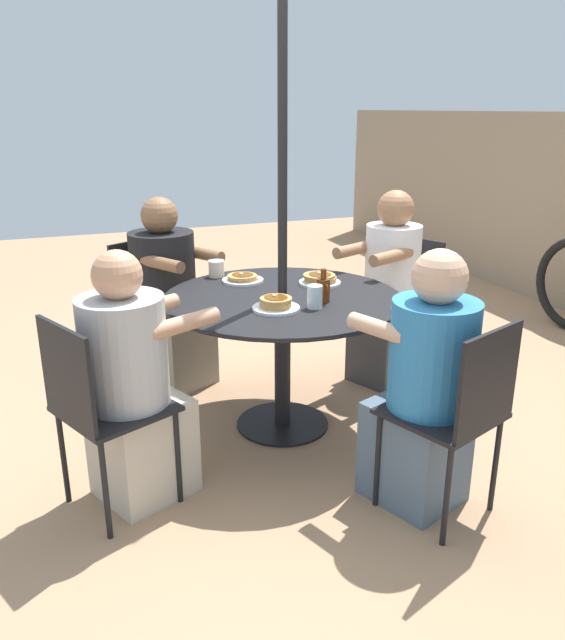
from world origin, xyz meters
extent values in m
plane|color=tan|center=(0.00, 0.00, 0.00)|extent=(12.00, 12.00, 0.00)
cylinder|color=black|center=(0.00, 0.00, 0.01)|extent=(0.50, 0.50, 0.01)
cylinder|color=black|center=(0.00, 0.00, 0.36)|extent=(0.09, 0.09, 0.72)
cylinder|color=black|center=(0.00, 0.00, 0.73)|extent=(1.23, 1.23, 0.02)
cylinder|color=black|center=(0.00, 0.00, 1.18)|extent=(0.05, 0.05, 2.36)
cylinder|color=black|center=(-0.16, 0.82, 0.22)|extent=(0.02, 0.02, 0.45)
cylinder|color=black|center=(-0.48, 0.68, 0.22)|extent=(0.02, 0.02, 0.45)
cylinder|color=black|center=(-0.30, 1.14, 0.22)|extent=(0.02, 0.02, 0.45)
cylinder|color=black|center=(-0.62, 1.00, 0.22)|extent=(0.02, 0.02, 0.45)
cube|color=black|center=(-0.39, 0.91, 0.46)|extent=(0.54, 0.54, 0.02)
cube|color=black|center=(-0.47, 1.09, 0.67)|extent=(0.37, 0.17, 0.41)
cube|color=#3D3D42|center=(-0.35, 0.81, 0.22)|extent=(0.43, 0.45, 0.45)
cylinder|color=white|center=(-0.37, 0.86, 0.72)|extent=(0.33, 0.33, 0.54)
sphere|color=#A3704C|center=(-0.37, 0.86, 1.08)|extent=(0.22, 0.22, 0.22)
cylinder|color=#A3704C|center=(-0.16, 0.73, 0.85)|extent=(0.19, 0.33, 0.07)
cylinder|color=#A3704C|center=(-0.41, 0.62, 0.85)|extent=(0.19, 0.33, 0.07)
cylinder|color=black|center=(-0.80, -0.26, 0.22)|extent=(0.02, 0.02, 0.45)
cylinder|color=black|center=(-0.62, -0.56, 0.22)|extent=(0.02, 0.02, 0.45)
cylinder|color=black|center=(-1.10, -0.43, 0.22)|extent=(0.02, 0.02, 0.45)
cylinder|color=black|center=(-0.92, -0.73, 0.22)|extent=(0.02, 0.02, 0.45)
cube|color=black|center=(-0.86, -0.50, 0.46)|extent=(0.56, 0.56, 0.02)
cube|color=black|center=(-1.03, -0.59, 0.67)|extent=(0.21, 0.35, 0.41)
cube|color=gray|center=(-0.76, -0.44, 0.22)|extent=(0.54, 0.53, 0.45)
cylinder|color=black|center=(-0.81, -0.47, 0.70)|extent=(0.39, 0.39, 0.51)
sphere|color=brown|center=(-0.81, -0.47, 1.05)|extent=(0.22, 0.22, 0.22)
cylinder|color=brown|center=(-0.72, -0.23, 0.82)|extent=(0.30, 0.21, 0.07)
cylinder|color=brown|center=(-0.56, -0.51, 0.82)|extent=(0.30, 0.21, 0.07)
cylinder|color=black|center=(0.18, -0.82, 0.22)|extent=(0.02, 0.02, 0.45)
cylinder|color=black|center=(0.50, -0.67, 0.22)|extent=(0.02, 0.02, 0.45)
cylinder|color=black|center=(0.32, -1.14, 0.22)|extent=(0.02, 0.02, 0.45)
cylinder|color=black|center=(0.64, -0.99, 0.22)|extent=(0.02, 0.02, 0.45)
cube|color=black|center=(0.41, -0.90, 0.46)|extent=(0.54, 0.54, 0.02)
cube|color=black|center=(0.49, -1.08, 0.67)|extent=(0.36, 0.18, 0.41)
cube|color=beige|center=(0.36, -0.80, 0.22)|extent=(0.47, 0.48, 0.45)
cylinder|color=#B2B2B2|center=(0.38, -0.85, 0.69)|extent=(0.36, 0.36, 0.48)
sphere|color=tan|center=(0.38, -0.85, 1.02)|extent=(0.20, 0.20, 0.20)
cylinder|color=tan|center=(0.17, -0.72, 0.80)|extent=(0.20, 0.34, 0.07)
cylinder|color=tan|center=(0.43, -0.60, 0.80)|extent=(0.20, 0.34, 0.07)
cylinder|color=black|center=(0.83, 0.12, 0.22)|extent=(0.02, 0.02, 0.45)
cylinder|color=black|center=(0.71, 0.45, 0.22)|extent=(0.02, 0.02, 0.45)
cylinder|color=black|center=(1.15, 0.24, 0.22)|extent=(0.02, 0.02, 0.45)
cylinder|color=black|center=(1.03, 0.57, 0.22)|extent=(0.02, 0.02, 0.45)
cube|color=black|center=(0.93, 0.35, 0.46)|extent=(0.53, 0.53, 0.02)
cube|color=black|center=(1.11, 0.41, 0.67)|extent=(0.15, 0.37, 0.41)
cube|color=slate|center=(0.82, 0.31, 0.22)|extent=(0.47, 0.45, 0.45)
cylinder|color=teal|center=(0.87, 0.33, 0.69)|extent=(0.36, 0.36, 0.48)
sphere|color=#DBA884|center=(0.87, 0.33, 1.03)|extent=(0.22, 0.22, 0.22)
cylinder|color=#DBA884|center=(0.76, 0.13, 0.80)|extent=(0.29, 0.16, 0.07)
cylinder|color=#DBA884|center=(0.66, 0.40, 0.80)|extent=(0.29, 0.16, 0.07)
cylinder|color=white|center=(-0.35, -0.10, 0.74)|extent=(0.23, 0.23, 0.01)
cylinder|color=#BC8947|center=(-0.35, -0.10, 0.76)|extent=(0.17, 0.17, 0.01)
cylinder|color=#BC8947|center=(-0.34, -0.11, 0.77)|extent=(0.16, 0.16, 0.01)
ellipsoid|color=brown|center=(-0.35, -0.10, 0.78)|extent=(0.13, 0.12, 0.00)
cube|color=#F4E084|center=(-0.34, -0.11, 0.78)|extent=(0.03, 0.03, 0.01)
cylinder|color=white|center=(0.20, -0.11, 0.74)|extent=(0.23, 0.23, 0.01)
cylinder|color=#BC8947|center=(0.19, -0.11, 0.76)|extent=(0.15, 0.15, 0.01)
cylinder|color=#BC8947|center=(0.19, -0.11, 0.77)|extent=(0.15, 0.15, 0.01)
cylinder|color=#BC8947|center=(0.19, -0.11, 0.78)|extent=(0.14, 0.14, 0.01)
cylinder|color=#BC8947|center=(0.20, -0.11, 0.79)|extent=(0.15, 0.15, 0.01)
ellipsoid|color=brown|center=(0.20, -0.11, 0.80)|extent=(0.12, 0.11, 0.00)
cube|color=#F4E084|center=(0.19, -0.11, 0.80)|extent=(0.02, 0.02, 0.01)
cylinder|color=white|center=(-0.15, 0.28, 0.74)|extent=(0.23, 0.23, 0.01)
cylinder|color=#BC8947|center=(-0.16, 0.28, 0.76)|extent=(0.17, 0.17, 0.01)
cylinder|color=#BC8947|center=(-0.15, 0.28, 0.77)|extent=(0.18, 0.18, 0.01)
cylinder|color=#BC8947|center=(-0.15, 0.27, 0.78)|extent=(0.18, 0.18, 0.01)
ellipsoid|color=brown|center=(-0.15, 0.28, 0.79)|extent=(0.13, 0.12, 0.00)
cube|color=#F4E084|center=(-0.15, 0.27, 0.80)|extent=(0.03, 0.03, 0.01)
cylinder|color=#602D0F|center=(0.16, 0.16, 0.79)|extent=(0.07, 0.07, 0.12)
cylinder|color=#602D0F|center=(0.16, 0.16, 0.88)|extent=(0.03, 0.03, 0.05)
torus|color=#602D0F|center=(0.19, 0.16, 0.81)|extent=(0.06, 0.01, 0.06)
cylinder|color=beige|center=(-0.51, -0.21, 0.78)|extent=(0.09, 0.09, 0.09)
cylinder|color=white|center=(-0.51, -0.21, 0.82)|extent=(0.09, 0.09, 0.01)
cylinder|color=silver|center=(0.23, 0.08, 0.79)|extent=(0.07, 0.07, 0.11)
camera|label=1|loc=(2.86, -1.09, 1.65)|focal=35.00mm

